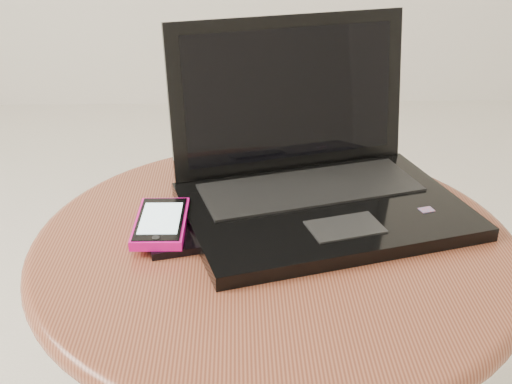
{
  "coord_description": "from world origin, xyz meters",
  "views": [
    {
      "loc": [
        -0.09,
        -0.7,
        0.9
      ],
      "look_at": [
        -0.06,
        0.01,
        0.55
      ],
      "focal_mm": 45.03,
      "sensor_mm": 36.0,
      "label": 1
    }
  ],
  "objects": [
    {
      "name": "table",
      "position": [
        -0.04,
        0.0,
        0.39
      ],
      "size": [
        0.62,
        0.62,
        0.49
      ],
      "color": "#602B15",
      "rests_on": "ground"
    },
    {
      "name": "phone_pink",
      "position": [
        -0.18,
        0.01,
        0.51
      ],
      "size": [
        0.06,
        0.12,
        0.01
      ],
      "color": "#EB0C8E",
      "rests_on": "phone_black"
    },
    {
      "name": "laptop",
      "position": [
        0.02,
        0.09,
        0.53
      ],
      "size": [
        0.42,
        0.37,
        0.24
      ],
      "color": "black",
      "rests_on": "table"
    },
    {
      "name": "phone_black",
      "position": [
        -0.18,
        0.01,
        0.5
      ],
      "size": [
        0.08,
        0.12,
        0.01
      ],
      "color": "black",
      "rests_on": "table"
    }
  ]
}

